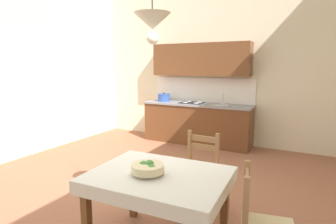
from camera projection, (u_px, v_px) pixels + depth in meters
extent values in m
cube|color=#935B42|center=(135.00, 198.00, 3.76)|extent=(6.13, 6.74, 0.10)
cube|color=beige|center=(214.00, 50.00, 6.14)|extent=(6.13, 0.12, 4.11)
cube|color=brown|center=(197.00, 124.00, 6.18)|extent=(2.38, 0.60, 0.86)
cube|color=gray|center=(197.00, 104.00, 6.10)|extent=(2.41, 0.63, 0.04)
cube|color=white|center=(202.00, 90.00, 6.32)|extent=(2.38, 0.01, 0.55)
cube|color=brown|center=(200.00, 60.00, 6.06)|extent=(2.19, 0.34, 0.70)
cube|color=black|center=(192.00, 144.00, 6.01)|extent=(2.34, 0.02, 0.09)
cylinder|color=silver|center=(221.00, 105.00, 5.86)|extent=(0.34, 0.34, 0.02)
cylinder|color=silver|center=(223.00, 99.00, 5.96)|extent=(0.02, 0.02, 0.22)
cube|color=black|center=(192.00, 103.00, 6.16)|extent=(0.52, 0.42, 0.01)
cylinder|color=silver|center=(185.00, 102.00, 6.13)|extent=(0.11, 0.11, 0.01)
cylinder|color=silver|center=(196.00, 103.00, 6.01)|extent=(0.11, 0.11, 0.01)
cylinder|color=silver|center=(189.00, 101.00, 6.31)|extent=(0.11, 0.11, 0.01)
cylinder|color=silver|center=(199.00, 102.00, 6.19)|extent=(0.11, 0.11, 0.01)
cylinder|color=#2D4C9E|center=(164.00, 98.00, 6.46)|extent=(0.28, 0.28, 0.15)
cylinder|color=#2D4C9E|center=(164.00, 94.00, 6.45)|extent=(0.29, 0.29, 0.02)
sphere|color=black|center=(164.00, 93.00, 6.44)|extent=(0.04, 0.04, 0.04)
cube|color=brown|center=(159.00, 175.00, 2.53)|extent=(1.22, 0.94, 0.02)
cube|color=brown|center=(87.00, 220.00, 2.47)|extent=(0.07, 0.07, 0.73)
cube|color=brown|center=(133.00, 186.00, 3.16)|extent=(0.07, 0.07, 0.73)
cube|color=brown|center=(225.00, 206.00, 2.71)|extent=(0.07, 0.07, 0.73)
cube|color=silver|center=(159.00, 173.00, 2.53)|extent=(1.28, 1.01, 0.00)
cube|color=silver|center=(130.00, 203.00, 2.11)|extent=(1.23, 0.06, 0.12)
cube|color=silver|center=(179.00, 163.00, 2.96)|extent=(1.23, 0.06, 0.12)
cube|color=silver|center=(104.00, 169.00, 2.80)|extent=(0.05, 0.95, 0.12)
cube|color=silver|center=(226.00, 193.00, 2.28)|extent=(0.05, 0.95, 0.12)
cube|color=#D1BC89|center=(197.00, 176.00, 3.29)|extent=(0.43, 0.43, 0.04)
cube|color=#A3754C|center=(205.00, 204.00, 3.08)|extent=(0.04, 0.04, 0.41)
cube|color=#A3754C|center=(176.00, 196.00, 3.25)|extent=(0.04, 0.04, 0.41)
cube|color=#A3754C|center=(217.00, 171.00, 3.35)|extent=(0.04, 0.04, 0.93)
cube|color=#A3754C|center=(189.00, 166.00, 3.52)|extent=(0.04, 0.04, 0.93)
cube|color=#A3754C|center=(203.00, 139.00, 3.37)|extent=(0.32, 0.03, 0.07)
cube|color=#A3754C|center=(203.00, 147.00, 3.39)|extent=(0.32, 0.03, 0.07)
cube|color=#A3754C|center=(245.00, 212.00, 2.42)|extent=(0.05, 0.05, 0.93)
cube|color=#A3754C|center=(247.00, 179.00, 2.19)|extent=(0.09, 0.32, 0.07)
cube|color=#A3754C|center=(246.00, 191.00, 2.20)|extent=(0.09, 0.32, 0.07)
cylinder|color=beige|center=(148.00, 173.00, 2.50)|extent=(0.17, 0.17, 0.02)
cylinder|color=beige|center=(148.00, 168.00, 2.49)|extent=(0.30, 0.30, 0.07)
sphere|color=#4C8E3D|center=(143.00, 166.00, 2.52)|extent=(0.09, 0.09, 0.09)
sphere|color=#4C8E3D|center=(152.00, 169.00, 2.45)|extent=(0.08, 0.08, 0.08)
sphere|color=#4C8E3D|center=(149.00, 165.00, 2.52)|extent=(0.10, 0.10, 0.10)
cone|color=silver|center=(152.00, 21.00, 2.38)|extent=(0.32, 0.32, 0.14)
sphere|color=white|center=(153.00, 38.00, 2.41)|extent=(0.11, 0.11, 0.11)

